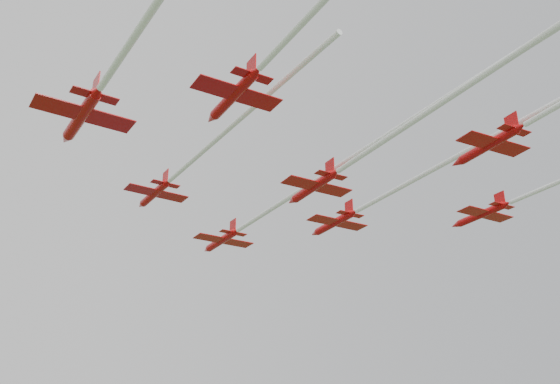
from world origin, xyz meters
name	(u,v)px	position (x,y,z in m)	size (l,w,h in m)	color
jet_lead	(281,203)	(-0.68, 0.72, 54.98)	(9.51, 66.48, 2.70)	red
jet_row2_left	(186,166)	(-14.98, -3.29, 55.45)	(8.25, 43.89, 2.38)	red
jet_row2_right	(378,199)	(10.91, -4.44, 55.67)	(8.98, 47.40, 2.66)	red
jet_row3_left	(130,43)	(-26.77, -24.37, 54.55)	(10.20, 57.42, 2.85)	red
jet_row3_mid	(415,120)	(-0.74, -26.96, 52.94)	(8.31, 64.25, 2.47)	red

